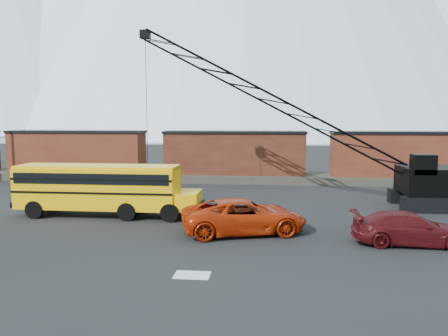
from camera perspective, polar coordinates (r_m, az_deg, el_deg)
The scene contains 10 objects.
ground at distance 21.36m, azimuth -3.57°, elevation -10.05°, with size 160.00×160.00×0.00m, color black.
gravel_berm at distance 42.71m, azimuth 1.40°, elevation -1.22°, with size 120.00×5.00×0.70m, color #413D35.
boxcar_west_near at distance 46.58m, azimuth -18.63°, elevation 2.07°, with size 13.70×3.10×4.17m.
boxcar_mid at distance 42.45m, azimuth 1.41°, elevation 2.01°, with size 13.70×3.10×4.17m.
boxcar_east_near at distance 44.12m, azimuth 22.60°, elevation 1.69°, with size 13.70×3.10×4.17m.
snow_patch at distance 17.53m, azimuth -4.18°, elevation -13.77°, with size 1.40×0.90×0.02m, color silver.
school_bus at distance 28.20m, azimuth -15.46°, elevation -2.48°, with size 11.65×2.65×3.19m.
red_pickup at distance 23.34m, azimuth 2.63°, elevation -6.29°, with size 3.04×6.60×1.83m, color #B02608.
maroon_suv at distance 23.10m, azimuth 23.06°, elevation -7.28°, with size 2.20×5.41×1.57m, color #420B0E.
crawler_crane at distance 30.90m, azimuth 9.74°, elevation 6.99°, with size 23.43×4.20×12.45m.
Camera 1 is at (3.49, -20.18, 6.08)m, focal length 35.00 mm.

